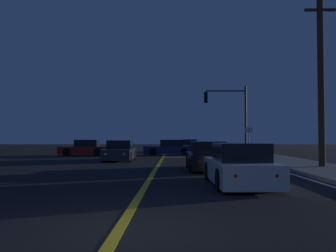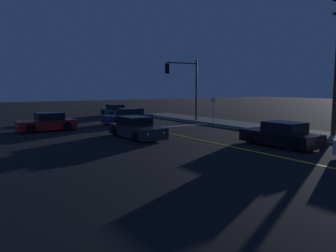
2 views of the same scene
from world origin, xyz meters
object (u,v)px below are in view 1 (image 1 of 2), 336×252
Objects in this scene: car_mid_block_black at (207,157)px; car_following_oncoming_teal at (190,146)px; utility_pole_right at (321,71)px; street_sign_corner at (249,137)px; car_parked_curb_red at (85,149)px; traffic_signal_near_right at (231,110)px; car_far_approaching_navy at (169,148)px; car_lead_oncoming_charcoal at (120,152)px; car_side_waiting_white at (239,167)px.

car_mid_block_black is 22.37m from car_following_oncoming_teal.
street_sign_corner is at bearing 97.88° from utility_pole_right.
street_sign_corner is (13.27, -3.45, 0.99)m from car_parked_curb_red.
car_parked_curb_red is 0.97× the size of car_following_oncoming_teal.
traffic_signal_near_right is 0.64× the size of utility_pole_right.
car_far_approaching_navy is (7.20, 1.03, 0.00)m from car_parked_curb_red.
car_mid_block_black is 8.81m from car_lead_oncoming_charcoal.
car_lead_oncoming_charcoal is 0.81× the size of traffic_signal_near_right.
car_following_oncoming_teal is (2.08, 7.61, -0.00)m from car_far_approaching_navy.
street_sign_corner reaches higher than car_side_waiting_white.
street_sign_corner is at bearing -162.35° from car_lead_oncoming_charcoal.
car_following_oncoming_teal is at bearing -71.75° from traffic_signal_near_right.
car_parked_curb_red and car_lead_oncoming_charcoal have the same top height.
utility_pole_right is (7.47, -14.59, 4.13)m from car_far_approaching_navy.
street_sign_corner reaches higher than car_following_oncoming_teal.
traffic_signal_near_right is (3.15, 13.08, 3.27)m from car_mid_block_black.
car_far_approaching_navy is 0.75× the size of traffic_signal_near_right.
street_sign_corner reaches higher than car_lead_oncoming_charcoal.
utility_pole_right is (14.67, -13.56, 4.13)m from car_parked_curb_red.
traffic_signal_near_right is at bearing -145.65° from car_lead_oncoming_charcoal.
car_lead_oncoming_charcoal is 13.40m from utility_pole_right.
car_lead_oncoming_charcoal is 13.91m from car_side_waiting_white.
car_far_approaching_navy is at bearing -18.12° from traffic_signal_near_right.
car_parked_curb_red and car_far_approaching_navy have the same top height.
car_lead_oncoming_charcoal is at bearing 113.00° from car_side_waiting_white.
traffic_signal_near_right is 13.15m from utility_pole_right.
car_parked_curb_red is at bearing -135.38° from car_following_oncoming_teal.
car_side_waiting_white and car_following_oncoming_teal have the same top height.
car_lead_oncoming_charcoal is at bearing -150.14° from car_parked_curb_red.
traffic_signal_near_right is at bearing 75.88° from car_mid_block_black.
car_lead_oncoming_charcoal is 2.03× the size of street_sign_corner.
car_mid_block_black is 0.93× the size of car_side_waiting_white.
car_side_waiting_white is 1.09× the size of car_following_oncoming_teal.
traffic_signal_near_right is 3.73m from street_sign_corner.
car_following_oncoming_teal is at bearing 89.19° from car_mid_block_black.
car_following_oncoming_teal is at bearing 89.53° from car_side_waiting_white.
car_mid_block_black is 1.90× the size of street_sign_corner.
car_far_approaching_navy is (-1.99, 14.76, -0.00)m from car_mid_block_black.
car_following_oncoming_teal is at bearing 103.66° from utility_pole_right.
utility_pole_right is 3.89× the size of street_sign_corner.
car_lead_oncoming_charcoal is 0.52× the size of utility_pole_right.
utility_pole_right reaches higher than car_mid_block_black.
street_sign_corner is (3.55, 15.84, 0.99)m from car_side_waiting_white.
car_far_approaching_navy is at bearing -114.00° from car_lead_oncoming_charcoal.
car_lead_oncoming_charcoal and car_far_approaching_navy have the same top height.
car_mid_block_black is 14.90m from car_far_approaching_navy.
traffic_signal_near_right is at bearing -94.18° from car_parked_curb_red.
car_far_approaching_navy is 1.00× the size of car_following_oncoming_teal.
utility_pole_right reaches higher than street_sign_corner.
car_far_approaching_navy is at bearing 95.70° from car_side_waiting_white.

